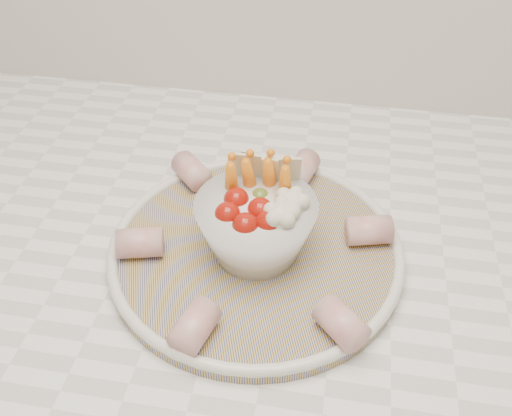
# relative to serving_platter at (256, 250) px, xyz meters

# --- Properties ---
(serving_platter) EXTENTS (0.40, 0.40, 0.02)m
(serving_platter) POSITION_rel_serving_platter_xyz_m (0.00, 0.00, 0.00)
(serving_platter) COLOR navy
(serving_platter) RESTS_ON kitchen_counter
(veggie_bowl) EXTENTS (0.12, 0.12, 0.10)m
(veggie_bowl) POSITION_rel_serving_platter_xyz_m (0.00, -0.00, 0.04)
(veggie_bowl) COLOR white
(veggie_bowl) RESTS_ON serving_platter
(cured_meat_rolls) EXTENTS (0.29, 0.30, 0.03)m
(cured_meat_rolls) POSITION_rel_serving_platter_xyz_m (-0.00, 0.00, 0.02)
(cured_meat_rolls) COLOR #B75459
(cured_meat_rolls) RESTS_ON serving_platter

